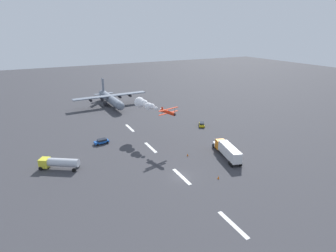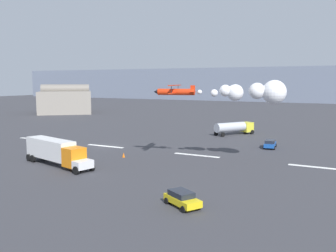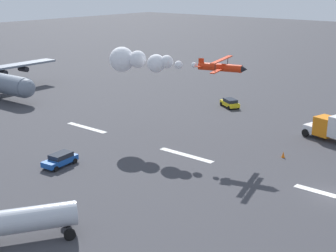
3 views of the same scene
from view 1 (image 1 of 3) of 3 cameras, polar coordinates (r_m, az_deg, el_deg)
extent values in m
plane|color=#38383D|center=(64.90, 2.93, -10.70)|extent=(440.00, 440.00, 0.00)
cube|color=white|center=(52.55, 13.65, -19.71)|extent=(8.00, 0.90, 0.01)
cube|color=white|center=(64.90, 2.93, -10.70)|extent=(8.00, 0.90, 0.01)
cube|color=white|center=(79.72, -3.72, -4.58)|extent=(8.00, 0.90, 0.01)
cube|color=white|center=(95.88, -8.14, -0.41)|extent=(8.00, 0.90, 0.01)
cylinder|color=slate|center=(124.94, -12.12, 5.60)|extent=(26.57, 4.56, 3.62)
sphere|color=slate|center=(112.74, -10.10, 4.19)|extent=(3.44, 3.44, 3.44)
cube|color=slate|center=(124.56, -12.17, 6.33)|extent=(4.38, 33.31, 0.40)
cylinder|color=black|center=(122.19, -16.18, 5.29)|extent=(2.44, 1.18, 1.10)
cylinder|color=black|center=(123.31, -13.93, 5.62)|extent=(2.44, 1.18, 1.10)
cylinder|color=black|center=(125.61, -10.28, 6.15)|extent=(2.44, 1.18, 1.10)
cylinder|color=black|center=(127.23, -8.15, 6.44)|extent=(2.44, 1.18, 1.10)
cube|color=slate|center=(134.36, -13.70, 8.58)|extent=(2.81, 0.40, 6.00)
cube|color=slate|center=(135.28, -13.55, 6.71)|extent=(2.32, 9.07, 0.24)
cube|color=black|center=(127.12, -11.18, 4.79)|extent=(3.23, 1.11, 1.20)
cube|color=black|center=(125.86, -13.18, 4.49)|extent=(3.23, 1.11, 1.20)
cylinder|color=red|center=(76.91, 0.00, 2.94)|extent=(5.70, 2.34, 0.96)
cube|color=red|center=(76.81, 0.10, 2.80)|extent=(2.32, 6.94, 0.12)
cube|color=red|center=(76.48, 0.10, 3.62)|extent=(2.32, 6.94, 0.12)
cylinder|color=black|center=(78.22, 1.45, 3.55)|extent=(0.08, 0.08, 1.14)
cylinder|color=black|center=(75.11, -1.31, 2.85)|extent=(0.08, 0.08, 1.14)
cube|color=red|center=(78.62, -1.22, 3.66)|extent=(0.70, 0.27, 1.10)
cube|color=red|center=(78.73, -1.22, 3.38)|extent=(1.08, 2.09, 0.08)
cone|color=black|center=(74.67, 1.61, 2.40)|extent=(0.88, 0.97, 0.82)
sphere|color=white|center=(79.71, -1.57, 3.56)|extent=(0.70, 0.70, 0.70)
sphere|color=white|center=(81.30, -2.57, 3.78)|extent=(1.08, 1.08, 1.08)
sphere|color=white|center=(82.26, -3.41, 4.21)|extent=(1.73, 1.73, 1.73)
sphere|color=white|center=(83.28, -4.16, 4.18)|extent=(2.42, 2.42, 2.42)
sphere|color=white|center=(85.94, -5.10, 4.85)|extent=(2.34, 2.34, 2.34)
sphere|color=white|center=(87.79, -6.10, 5.03)|extent=(3.43, 3.43, 3.43)
cube|color=silver|center=(80.53, 10.54, -3.78)|extent=(2.16, 2.82, 1.10)
cube|color=orange|center=(78.57, 11.14, -3.85)|extent=(2.94, 3.01, 2.60)
cube|color=silver|center=(73.47, 13.01, -5.35)|extent=(9.89, 4.76, 2.80)
cylinder|color=black|center=(80.46, 9.64, -4.17)|extent=(1.15, 0.61, 1.10)
cylinder|color=black|center=(71.33, 13.00, -7.72)|extent=(1.15, 0.61, 1.10)
cylinder|color=black|center=(70.39, 13.41, -8.15)|extent=(1.15, 0.61, 1.10)
cylinder|color=black|center=(81.40, 11.28, -3.99)|extent=(1.15, 0.61, 1.10)
cylinder|color=black|center=(72.39, 14.80, -7.45)|extent=(1.15, 0.61, 1.10)
cylinder|color=black|center=(71.45, 15.24, -7.88)|extent=(1.15, 0.61, 1.10)
cube|color=yellow|center=(74.33, -24.77, -7.07)|extent=(3.21, 3.15, 2.20)
cylinder|color=#B7BCC6|center=(71.91, -21.37, -7.26)|extent=(5.90, 7.60, 2.10)
cylinder|color=black|center=(74.20, -25.50, -8.19)|extent=(0.81, 1.02, 1.00)
cylinder|color=black|center=(70.28, -19.42, -8.89)|extent=(0.81, 1.02, 1.00)
cylinder|color=black|center=(76.00, -24.60, -7.38)|extent=(0.81, 1.02, 1.00)
cylinder|color=black|center=(72.18, -18.64, -8.00)|extent=(0.81, 1.02, 1.00)
cube|color=yellow|center=(97.19, 7.20, 0.32)|extent=(4.48, 3.66, 0.65)
cube|color=#1E232D|center=(96.81, 7.22, 0.61)|extent=(2.98, 2.69, 0.55)
cylinder|color=black|center=(98.61, 6.62, 0.44)|extent=(0.66, 0.51, 0.64)
cylinder|color=black|center=(95.89, 6.70, -0.14)|extent=(0.66, 0.51, 0.64)
cylinder|color=black|center=(98.73, 7.67, 0.41)|extent=(0.66, 0.51, 0.64)
cylinder|color=black|center=(96.00, 7.77, -0.17)|extent=(0.66, 0.51, 0.64)
cube|color=#194CA5|center=(84.30, -14.00, -3.28)|extent=(2.26, 4.56, 0.65)
cube|color=#1E232D|center=(84.13, -13.90, -2.88)|extent=(1.93, 2.80, 0.55)
cylinder|color=black|center=(83.21, -14.76, -3.91)|extent=(0.29, 0.66, 0.64)
cylinder|color=black|center=(84.09, -12.79, -3.48)|extent=(0.29, 0.66, 0.64)
cylinder|color=black|center=(84.80, -15.16, -3.49)|extent=(0.29, 0.66, 0.64)
cylinder|color=black|center=(85.66, -13.22, -3.07)|extent=(0.29, 0.66, 0.64)
cone|color=orange|center=(64.87, 10.69, -10.69)|extent=(0.44, 0.44, 0.75)
cone|color=orange|center=(74.55, 4.22, -6.10)|extent=(0.44, 0.44, 0.75)
camera|label=2|loc=(124.57, 15.83, 9.55)|focal=39.36mm
camera|label=3|loc=(39.09, -50.39, -5.97)|focal=51.03mm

